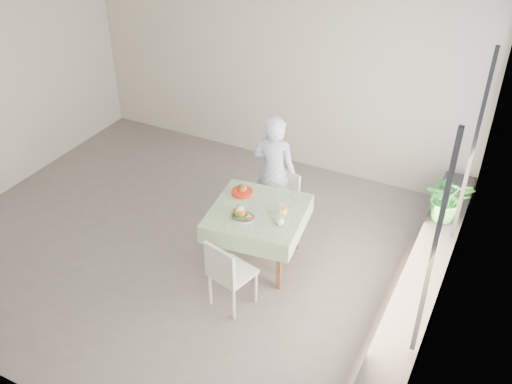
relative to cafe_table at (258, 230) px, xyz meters
The scene contains 16 objects.
floor 1.02m from the cafe_table, behind, with size 6.00×6.00×0.00m, color #5B5856.
ceiling 2.51m from the cafe_table, behind, with size 6.00×6.00×0.00m, color white.
wall_back 2.70m from the cafe_table, 110.82° to the left, with size 6.00×0.02×2.80m, color beige.
wall_front 2.94m from the cafe_table, 108.84° to the right, with size 6.00×0.02×2.80m, color beige.
wall_right 2.31m from the cafe_table, ahead, with size 0.02×5.00×2.80m, color beige.
window_pane 2.39m from the cafe_table, ahead, with size 0.01×4.80×2.18m, color #D1E0F9.
window_ledge 1.92m from the cafe_table, ahead, with size 0.40×4.80×0.50m, color black.
cafe_table is the anchor object (origin of this frame).
chair_far 0.69m from the cafe_table, 93.43° to the left, with size 0.49×0.49×0.82m.
chair_near 0.81m from the cafe_table, 84.17° to the right, with size 0.50×0.50×0.86m.
diner 0.85m from the cafe_table, 101.99° to the left, with size 0.56×0.37×1.54m, color #94BAED.
main_dish 0.41m from the cafe_table, 115.28° to the right, with size 0.29×0.29×0.15m.
juice_cup_orange 0.45m from the cafe_table, ahead, with size 0.09×0.09×0.26m.
juice_cup_lemonade 0.50m from the cafe_table, 21.54° to the right, with size 0.09×0.09×0.25m.
second_dish 0.50m from the cafe_table, 146.15° to the left, with size 0.25×0.25×0.12m.
potted_plant 2.23m from the cafe_table, 31.34° to the left, with size 0.53×0.46×0.59m, color #287A31.
Camera 1 is at (3.27, -4.59, 4.49)m, focal length 40.00 mm.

